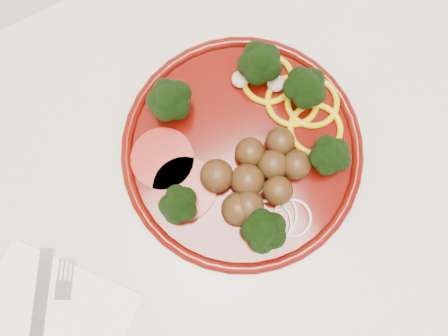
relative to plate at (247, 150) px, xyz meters
name	(u,v)px	position (x,y,z in m)	size (l,w,h in m)	color
counter	(153,241)	(-0.21, -0.01, -0.47)	(2.40, 0.60, 0.90)	silver
plate	(247,150)	(0.00, 0.00, 0.00)	(0.29, 0.29, 0.06)	#4C0803
napkin	(46,336)	(-0.31, -0.08, -0.02)	(0.17, 0.17, 0.00)	white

